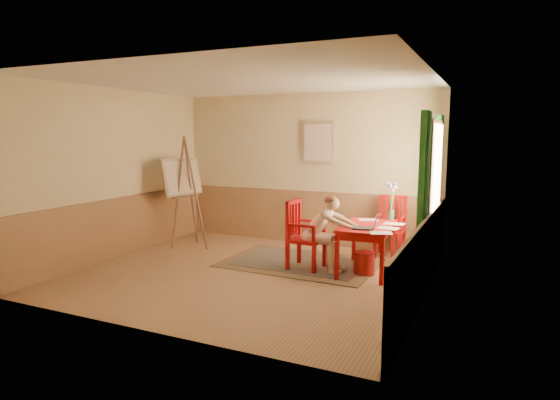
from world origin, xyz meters
The scene contains 14 objects.
room centered at (0.00, 0.00, 1.40)m, with size 5.04×4.54×2.84m.
wainscot centered at (0.00, 0.80, 0.50)m, with size 5.00×4.50×1.00m.
window centered at (2.42, 1.10, 1.35)m, with size 0.12×2.01×2.20m.
wall_portrait centered at (0.25, 2.20, 1.90)m, with size 0.60×0.05×0.76m.
rug centered at (0.47, 0.84, 0.01)m, with size 2.44×1.66×0.02m.
table centered at (1.56, 0.81, 0.63)m, with size 0.79×1.24×0.72m.
chair_left centered at (0.62, 0.59, 0.53)m, with size 0.51×0.49×1.06m.
chair_back centered at (1.69, 1.87, 0.51)m, with size 0.46×0.48×1.03m.
figure centered at (0.94, 0.58, 0.64)m, with size 0.87×0.38×1.16m.
laptop centered at (1.62, 0.52, 0.76)m, with size 0.39×0.28×0.22m.
papers centered at (1.78, 0.82, 0.72)m, with size 0.77×1.21×0.00m.
vase centered at (1.78, 1.38, 1.00)m, with size 0.22×0.32×0.60m.
wastebasket centered at (1.55, 0.69, 0.17)m, with size 0.31×0.31×0.33m, color red.
easel centered at (-1.92, 1.08, 1.19)m, with size 0.73×0.90×2.02m.
Camera 1 is at (3.23, -5.94, 2.06)m, focal length 30.15 mm.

